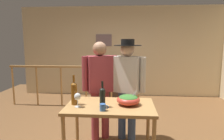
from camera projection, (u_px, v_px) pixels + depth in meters
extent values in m
plane|color=brown|center=(115.00, 136.00, 3.51)|extent=(7.80, 7.80, 0.00)
cube|color=beige|center=(121.00, 52.00, 6.01)|extent=(6.00, 0.10, 2.67)
cube|color=slate|center=(104.00, 40.00, 5.94)|extent=(0.47, 0.03, 0.35)
cylinder|color=#B2844C|center=(13.00, 86.00, 5.18)|extent=(0.04, 0.04, 0.99)
cylinder|color=#B2844C|center=(37.00, 86.00, 5.13)|extent=(0.04, 0.04, 0.99)
cylinder|color=#B2844C|center=(61.00, 87.00, 5.08)|extent=(0.04, 0.04, 0.99)
cylinder|color=#B2844C|center=(86.00, 87.00, 5.03)|extent=(0.04, 0.04, 0.99)
cylinder|color=#B2844C|center=(111.00, 88.00, 4.98)|extent=(0.04, 0.04, 0.99)
cylinder|color=#B2844C|center=(137.00, 88.00, 4.93)|extent=(0.04, 0.04, 0.99)
cube|color=#B2844C|center=(73.00, 67.00, 4.98)|extent=(3.29, 0.07, 0.05)
cube|color=#B2844C|center=(137.00, 86.00, 4.92)|extent=(0.10, 0.10, 1.09)
cube|color=#38281E|center=(107.00, 90.00, 5.86)|extent=(0.90, 0.40, 0.48)
cube|color=black|center=(107.00, 81.00, 5.82)|extent=(0.20, 0.12, 0.02)
cylinder|color=black|center=(107.00, 80.00, 5.81)|extent=(0.03, 0.03, 0.08)
cube|color=black|center=(107.00, 74.00, 5.76)|extent=(0.51, 0.06, 0.28)
cube|color=black|center=(107.00, 74.00, 5.73)|extent=(0.47, 0.01, 0.25)
cube|color=#B2844C|center=(110.00, 106.00, 2.66)|extent=(1.17, 0.73, 0.04)
cylinder|color=#B2844C|center=(77.00, 124.00, 3.08)|extent=(0.05, 0.05, 0.78)
cylinder|color=#B2844C|center=(148.00, 126.00, 3.00)|extent=(0.05, 0.05, 0.78)
ellipsoid|color=#CC3D2D|center=(128.00, 100.00, 2.66)|extent=(0.31, 0.31, 0.13)
ellipsoid|color=#38702D|center=(128.00, 97.00, 2.65)|extent=(0.25, 0.25, 0.06)
cylinder|color=silver|center=(133.00, 96.00, 2.65)|extent=(0.12, 0.01, 0.16)
cylinder|color=silver|center=(78.00, 107.00, 2.57)|extent=(0.08, 0.08, 0.01)
cylinder|color=silver|center=(78.00, 103.00, 2.56)|extent=(0.01, 0.01, 0.09)
ellipsoid|color=silver|center=(77.00, 97.00, 2.55)|extent=(0.09, 0.09, 0.09)
cylinder|color=black|center=(102.00, 98.00, 2.56)|extent=(0.07, 0.07, 0.23)
cone|color=black|center=(102.00, 88.00, 2.54)|extent=(0.07, 0.07, 0.03)
cylinder|color=black|center=(102.00, 84.00, 2.53)|extent=(0.03, 0.03, 0.08)
cylinder|color=brown|center=(74.00, 94.00, 2.66)|extent=(0.08, 0.08, 0.27)
cone|color=brown|center=(74.00, 83.00, 2.64)|extent=(0.08, 0.08, 0.04)
cylinder|color=brown|center=(74.00, 78.00, 2.63)|extent=(0.03, 0.03, 0.09)
cylinder|color=#3866B2|center=(103.00, 107.00, 2.43)|extent=(0.07, 0.07, 0.09)
torus|color=#3866B2|center=(107.00, 107.00, 2.43)|extent=(0.05, 0.01, 0.05)
cylinder|color=#9E3842|center=(105.00, 114.00, 3.40)|extent=(0.13, 0.13, 0.83)
cylinder|color=#9E3842|center=(95.00, 116.00, 3.35)|extent=(0.13, 0.13, 0.83)
cube|color=#9E3842|center=(100.00, 74.00, 3.27)|extent=(0.46, 0.36, 0.59)
cylinder|color=#9E3842|center=(114.00, 72.00, 3.35)|extent=(0.09, 0.09, 0.56)
cylinder|color=#9E3842|center=(85.00, 74.00, 3.19)|extent=(0.09, 0.09, 0.56)
sphere|color=#A37556|center=(100.00, 49.00, 3.21)|extent=(0.23, 0.23, 0.23)
cylinder|color=#3D5684|center=(132.00, 117.00, 3.30)|extent=(0.13, 0.13, 0.83)
cylinder|color=#3D5684|center=(122.00, 115.00, 3.38)|extent=(0.13, 0.13, 0.83)
cube|color=beige|center=(127.00, 74.00, 3.24)|extent=(0.48, 0.37, 0.59)
cylinder|color=beige|center=(143.00, 75.00, 3.11)|extent=(0.09, 0.09, 0.56)
cylinder|color=beige|center=(113.00, 72.00, 3.36)|extent=(0.09, 0.09, 0.56)
sphere|color=beige|center=(128.00, 49.00, 3.18)|extent=(0.23, 0.23, 0.23)
cylinder|color=black|center=(128.00, 45.00, 3.17)|extent=(0.44, 0.44, 0.01)
cylinder|color=black|center=(128.00, 42.00, 3.16)|extent=(0.22, 0.22, 0.10)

